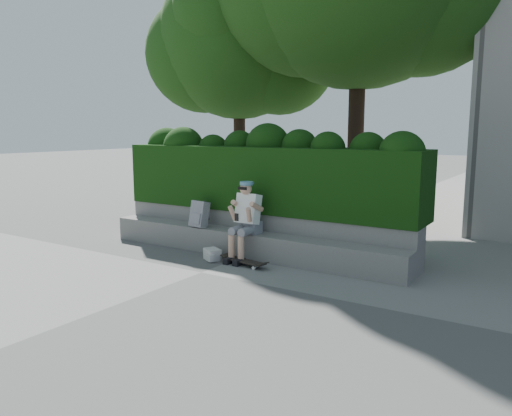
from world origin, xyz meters
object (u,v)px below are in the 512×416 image
Objects in this scene: person at (246,217)px; backpack_ground at (212,254)px; backpack_plaid at (199,214)px; skateboard at (244,261)px.

person is 4.50× the size of backpack_ground.
backpack_ground is (0.63, -0.43, -0.60)m from backpack_plaid.
skateboard is at bearing -11.40° from backpack_plaid.
skateboard is 2.79× the size of backpack_ground.
backpack_plaid is at bearing 169.92° from skateboard.
skateboard is 0.68m from backpack_ground.
backpack_ground is at bearing -144.56° from person.
person is 1.61× the size of skateboard.
backpack_plaid is (-1.31, 0.43, 0.62)m from skateboard.
backpack_ground is at bearing -27.29° from backpack_plaid.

